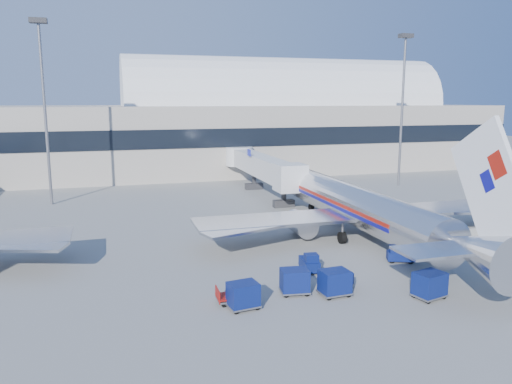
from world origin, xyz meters
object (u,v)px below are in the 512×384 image
object	(u,v)px
mast_west	(43,85)
barrier_near	(451,234)
barrier_mid	(479,232)
jetbridge_near	(258,165)
airliner_main	(363,208)
cart_train_b	(295,281)
cart_train_c	(243,295)
tug_right	(399,254)
cart_solo_near	(430,285)
mast_east	(403,88)
cart_open_red	(233,297)
tug_lead	(338,280)
barrier_far	(507,229)
cart_train_a	(335,282)
tug_left	(310,263)

from	to	relation	value
mast_west	barrier_near	distance (m)	49.33
barrier_mid	jetbridge_near	bearing A→B (deg)	115.44
airliner_main	jetbridge_near	bearing A→B (deg)	95.22
mast_west	barrier_mid	xyz separation A→B (m)	(41.30, -28.00, -14.34)
mast_west	cart_train_b	xyz separation A→B (m)	(18.86, -36.59, -13.87)
mast_west	cart_train_c	xyz separation A→B (m)	(14.86, -37.98, -13.88)
cart_train_c	tug_right	bearing A→B (deg)	11.78
jetbridge_near	cart_solo_near	world-z (taller)	jetbridge_near
barrier_near	barrier_mid	xyz separation A→B (m)	(3.30, 0.00, 0.00)
jetbridge_near	cart_train_b	size ratio (longest dim) A/B	12.86
mast_east	cart_open_red	xyz separation A→B (m)	(-35.57, -36.93, -14.41)
tug_lead	cart_train_c	size ratio (longest dim) A/B	1.24
mast_west	tug_lead	world-z (taller)	mast_west
jetbridge_near	mast_west	distance (m)	29.67
mast_east	barrier_far	bearing A→B (deg)	-100.92
airliner_main	cart_train_c	distance (m)	19.73
tug_right	cart_solo_near	xyz separation A→B (m)	(-2.33, -7.25, 0.33)
airliner_main	tug_lead	world-z (taller)	airliner_main
tug_lead	cart_train_a	bearing A→B (deg)	-165.75
jetbridge_near	tug_right	bearing A→B (deg)	-86.77
tug_right	tug_left	xyz separation A→B (m)	(-7.88, -0.03, 0.06)
mast_east	barrier_mid	size ratio (longest dim) A/B	7.53
barrier_far	tug_left	size ratio (longest dim) A/B	1.24
barrier_mid	tug_lead	bearing A→B (deg)	-155.47
tug_lead	barrier_near	bearing A→B (deg)	-9.06
barrier_mid	tug_right	world-z (taller)	tug_right
airliner_main	tug_lead	size ratio (longest dim) A/B	14.10
cart_train_a	cart_train_b	size ratio (longest dim) A/B	0.98
airliner_main	mast_west	bearing A→B (deg)	139.64
barrier_near	mast_west	bearing A→B (deg)	143.62
mast_west	tug_lead	bearing A→B (deg)	-59.16
tug_lead	cart_solo_near	distance (m)	6.02
mast_east	cart_solo_near	world-z (taller)	mast_east
tug_right	cart_open_red	xyz separation A→B (m)	(-15.06, -4.30, -0.24)
mast_east	cart_solo_near	bearing A→B (deg)	-119.80
mast_east	barrier_near	distance (m)	33.67
cart_train_b	mast_east	bearing A→B (deg)	57.46
mast_east	barrier_near	xyz separation A→B (m)	(-12.00, -28.00, -14.34)
tug_right	cart_train_b	bearing A→B (deg)	-138.12
jetbridge_near	cart_train_a	size ratio (longest dim) A/B	13.12
tug_right	cart_train_a	distance (m)	9.59
airliner_main	tug_lead	xyz separation A→B (m)	(-8.02, -11.32, -2.21)
mast_west	barrier_far	size ratio (longest dim) A/B	7.53
tug_lead	cart_train_a	xyz separation A→B (m)	(-0.65, -0.84, 0.22)
airliner_main	barrier_near	bearing A→B (deg)	-17.39
barrier_near	cart_train_a	world-z (taller)	cart_train_a
cart_open_red	barrier_near	bearing A→B (deg)	22.05
barrier_near	cart_train_b	xyz separation A→B (m)	(-19.14, -8.59, 0.47)
cart_solo_near	jetbridge_near	bearing A→B (deg)	74.92
tug_left	cart_open_red	size ratio (longest dim) A/B	1.19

